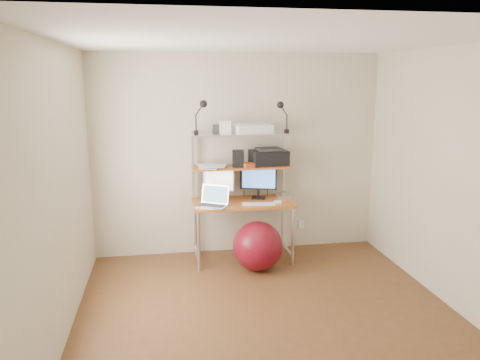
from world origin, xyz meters
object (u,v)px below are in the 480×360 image
object	(u,v)px
monitor_silver	(219,182)
laptop	(214,201)
monitor_black	(258,180)
printer	(269,157)
exercise_ball	(258,246)

from	to	relation	value
monitor_silver	laptop	xyz separation A→B (m)	(-0.09, -0.25, -0.17)
laptop	monitor_silver	bearing A→B (deg)	99.85
laptop	monitor_black	bearing A→B (deg)	53.04
printer	exercise_ball	bearing A→B (deg)	-122.00
monitor_silver	exercise_ball	size ratio (longest dim) A/B	0.73
monitor_black	exercise_ball	distance (m)	0.83
monitor_silver	printer	size ratio (longest dim) A/B	0.90
monitor_silver	monitor_black	distance (m)	0.49
monitor_black	laptop	distance (m)	0.66
printer	exercise_ball	distance (m)	1.11
monitor_black	exercise_ball	bearing A→B (deg)	-85.92
monitor_silver	monitor_black	bearing A→B (deg)	19.67
monitor_silver	exercise_ball	bearing A→B (deg)	-30.78
exercise_ball	laptop	bearing A→B (deg)	155.37
laptop	exercise_ball	world-z (taller)	laptop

